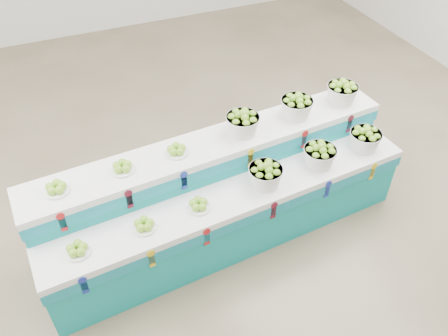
{
  "coord_description": "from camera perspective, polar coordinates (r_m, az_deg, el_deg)",
  "views": [
    {
      "loc": [
        -0.91,
        -3.25,
        3.76
      ],
      "look_at": [
        0.35,
        -0.26,
        0.87
      ],
      "focal_mm": 37.15,
      "sensor_mm": 36.0,
      "label": 1
    }
  ],
  "objects": [
    {
      "name": "basket_lower_right",
      "position": [
        4.95,
        16.97,
        3.48
      ],
      "size": [
        0.35,
        0.35,
        0.24
      ],
      "primitive_type": null,
      "rotation": [
        0.0,
        0.0,
        0.08
      ],
      "color": "silver",
      "rests_on": "display_stand"
    },
    {
      "name": "ground",
      "position": [
        5.05,
        -4.87,
        -6.56
      ],
      "size": [
        10.0,
        10.0,
        0.0
      ],
      "primitive_type": "plane",
      "color": "brown",
      "rests_on": "ground"
    },
    {
      "name": "basket_lower_mid",
      "position": [
        4.63,
        11.68,
        1.57
      ],
      "size": [
        0.35,
        0.35,
        0.24
      ],
      "primitive_type": null,
      "rotation": [
        0.0,
        0.0,
        0.08
      ],
      "color": "silver",
      "rests_on": "display_stand"
    },
    {
      "name": "basket_lower_left",
      "position": [
        4.34,
        5.13,
        -0.81
      ],
      "size": [
        0.35,
        0.35,
        0.24
      ],
      "primitive_type": null,
      "rotation": [
        0.0,
        0.0,
        0.08
      ],
      "color": "silver",
      "rests_on": "display_stand"
    },
    {
      "name": "plate_lower_left",
      "position": [
        4.0,
        -17.64,
        -9.46
      ],
      "size": [
        0.23,
        0.23,
        0.1
      ],
      "primitive_type": "cylinder",
      "rotation": [
        0.0,
        0.0,
        0.08
      ],
      "color": "white",
      "rests_on": "display_stand"
    },
    {
      "name": "display_stand",
      "position": [
        4.59,
        0.0,
        -3.35
      ],
      "size": [
        3.75,
        1.23,
        1.02
      ],
      "primitive_type": null,
      "rotation": [
        0.0,
        0.0,
        0.08
      ],
      "color": "teal",
      "rests_on": "ground"
    },
    {
      "name": "basket_upper_left",
      "position": [
        4.45,
        2.31,
        5.57
      ],
      "size": [
        0.35,
        0.35,
        0.24
      ],
      "primitive_type": null,
      "rotation": [
        0.0,
        0.0,
        0.08
      ],
      "color": "silver",
      "rests_on": "display_stand"
    },
    {
      "name": "basket_upper_right",
      "position": [
        5.05,
        14.32,
        9.05
      ],
      "size": [
        0.35,
        0.35,
        0.24
      ],
      "primitive_type": null,
      "rotation": [
        0.0,
        0.0,
        0.08
      ],
      "color": "silver",
      "rests_on": "display_stand"
    },
    {
      "name": "plate_lower_mid",
      "position": [
        4.04,
        -9.82,
        -6.84
      ],
      "size": [
        0.23,
        0.23,
        0.1
      ],
      "primitive_type": "cylinder",
      "rotation": [
        0.0,
        0.0,
        0.08
      ],
      "color": "white",
      "rests_on": "display_stand"
    },
    {
      "name": "plate_upper_mid",
      "position": [
        4.16,
        -12.42,
        0.17
      ],
      "size": [
        0.23,
        0.23,
        0.1
      ],
      "primitive_type": "cylinder",
      "rotation": [
        0.0,
        0.0,
        0.08
      ],
      "color": "white",
      "rests_on": "display_stand"
    },
    {
      "name": "basket_upper_mid",
      "position": [
        4.74,
        8.92,
        7.54
      ],
      "size": [
        0.35,
        0.35,
        0.24
      ],
      "primitive_type": null,
      "rotation": [
        0.0,
        0.0,
        0.08
      ],
      "color": "silver",
      "rests_on": "display_stand"
    },
    {
      "name": "plate_lower_right",
      "position": [
        4.15,
        -3.13,
        -4.48
      ],
      "size": [
        0.23,
        0.23,
        0.1
      ],
      "primitive_type": "cylinder",
      "rotation": [
        0.0,
        0.0,
        0.08
      ],
      "color": "white",
      "rests_on": "display_stand"
    },
    {
      "name": "plate_upper_left",
      "position": [
        4.11,
        -19.98,
        -2.27
      ],
      "size": [
        0.23,
        0.23,
        0.1
      ],
      "primitive_type": "cylinder",
      "rotation": [
        0.0,
        0.0,
        0.08
      ],
      "color": "white",
      "rests_on": "display_stand"
    },
    {
      "name": "plate_upper_right",
      "position": [
        4.26,
        -5.86,
        2.28
      ],
      "size": [
        0.23,
        0.23,
        0.1
      ],
      "primitive_type": "cylinder",
      "rotation": [
        0.0,
        0.0,
        0.08
      ],
      "color": "white",
      "rests_on": "display_stand"
    }
  ]
}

